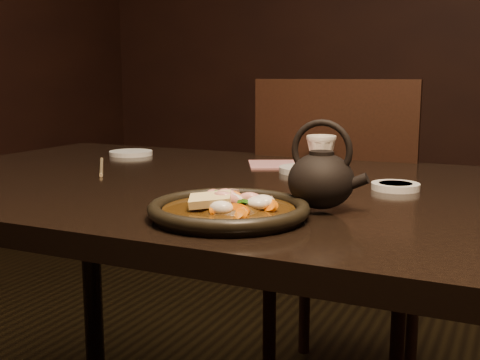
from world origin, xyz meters
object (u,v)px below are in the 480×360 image
at_px(chair, 342,231).
at_px(plate, 229,210).
at_px(tea_cup, 321,148).
at_px(teapot, 321,178).
at_px(table, 251,221).

relative_size(chair, plate, 3.85).
bearing_deg(plate, tea_cup, 94.72).
height_order(chair, teapot, chair).
relative_size(table, tea_cup, 21.48).
xyz_separation_m(chair, teapot, (0.16, -0.74, 0.28)).
distance_m(chair, plate, 0.89).
distance_m(table, tea_cup, 0.36).
relative_size(table, chair, 1.67).
bearing_deg(chair, tea_cup, 88.08).
xyz_separation_m(tea_cup, teapot, (0.16, -0.51, 0.02)).
relative_size(plate, tea_cup, 3.33).
bearing_deg(teapot, chair, 99.28).
bearing_deg(table, chair, 86.40).
bearing_deg(tea_cup, table, -96.51).
bearing_deg(tea_cup, chair, 90.69).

